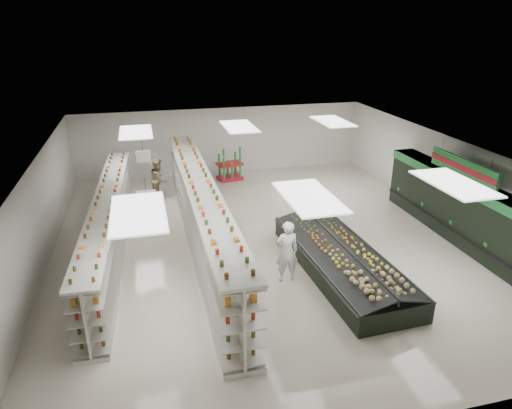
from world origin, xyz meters
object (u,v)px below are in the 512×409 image
object	(u,v)px
gondola_left	(110,228)
shopper_main	(287,252)
shopper_background	(159,179)
gondola_center	(201,217)
produce_island	(341,259)
soda_endcap	(230,165)

from	to	relation	value
gondola_left	shopper_main	world-z (taller)	shopper_main
shopper_background	gondola_center	bearing A→B (deg)	-152.22
gondola_center	shopper_background	world-z (taller)	gondola_center
shopper_main	shopper_background	size ratio (longest dim) A/B	1.06
gondola_center	shopper_main	size ratio (longest dim) A/B	6.84
gondola_left	produce_island	size ratio (longest dim) A/B	1.75
gondola_left	shopper_background	size ratio (longest dim) A/B	6.13
soda_endcap	gondola_center	bearing A→B (deg)	-108.94
gondola_left	shopper_background	bearing A→B (deg)	70.80
gondola_center	shopper_background	xyz separation A→B (m)	(-1.17, 4.68, -0.14)
shopper_main	shopper_background	xyz separation A→B (m)	(-3.22, 7.55, -0.06)
soda_endcap	gondola_left	bearing A→B (deg)	-129.74
gondola_left	soda_endcap	xyz separation A→B (m)	(5.16, 6.21, -0.15)
gondola_left	soda_endcap	distance (m)	8.08
shopper_background	gondola_left	bearing A→B (deg)	171.91
gondola_center	soda_endcap	size ratio (longest dim) A/B	8.74
soda_endcap	shopper_main	bearing A→B (deg)	-90.89
gondola_left	gondola_center	size ratio (longest dim) A/B	0.84
shopper_main	gondola_center	bearing A→B (deg)	-53.75
produce_island	gondola_center	bearing A→B (deg)	143.96
gondola_left	shopper_background	xyz separation A→B (m)	(1.79, 4.47, 0.02)
gondola_center	soda_endcap	bearing A→B (deg)	70.83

